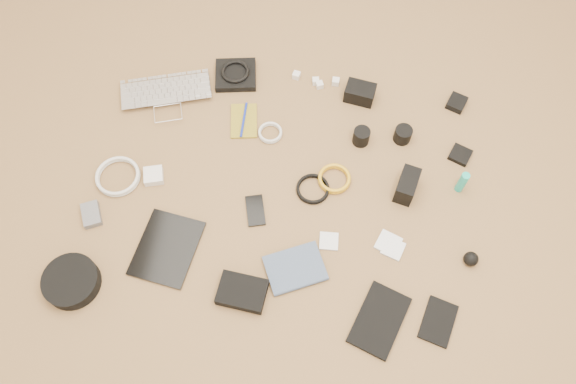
# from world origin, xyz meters

# --- Properties ---
(laptop) EXTENTS (0.40, 0.33, 0.03)m
(laptop) POSITION_xyz_m (-0.45, 0.30, 0.01)
(laptop) COLOR silver
(laptop) RESTS_ON ground
(headphone_pouch) EXTENTS (0.18, 0.17, 0.03)m
(headphone_pouch) POSITION_xyz_m (-0.21, 0.46, 0.01)
(headphone_pouch) COLOR black
(headphone_pouch) RESTS_ON ground
(headphones) EXTENTS (0.12, 0.12, 0.01)m
(headphones) POSITION_xyz_m (-0.21, 0.46, 0.04)
(headphones) COLOR black
(headphones) RESTS_ON headphone_pouch
(charger_a) EXTENTS (0.03, 0.03, 0.03)m
(charger_a) POSITION_xyz_m (0.03, 0.49, 0.01)
(charger_a) COLOR silver
(charger_a) RESTS_ON ground
(charger_b) EXTENTS (0.03, 0.03, 0.02)m
(charger_b) POSITION_xyz_m (0.13, 0.45, 0.01)
(charger_b) COLOR silver
(charger_b) RESTS_ON ground
(charger_c) EXTENTS (0.03, 0.03, 0.03)m
(charger_c) POSITION_xyz_m (0.19, 0.47, 0.01)
(charger_c) COLOR silver
(charger_c) RESTS_ON ground
(charger_d) EXTENTS (0.03, 0.03, 0.02)m
(charger_d) POSITION_xyz_m (0.11, 0.47, 0.01)
(charger_d) COLOR silver
(charger_d) RESTS_ON ground
(dslr_camera) EXTENTS (0.12, 0.10, 0.06)m
(dslr_camera) POSITION_xyz_m (0.28, 0.41, 0.03)
(dslr_camera) COLOR black
(dslr_camera) RESTS_ON ground
(lens_pouch) EXTENTS (0.09, 0.09, 0.03)m
(lens_pouch) POSITION_xyz_m (0.66, 0.42, 0.01)
(lens_pouch) COLOR black
(lens_pouch) RESTS_ON ground
(notebook_olive) EXTENTS (0.12, 0.17, 0.01)m
(notebook_olive) POSITION_xyz_m (-0.15, 0.25, 0.00)
(notebook_olive) COLOR olive
(notebook_olive) RESTS_ON ground
(pen_blue) EXTENTS (0.01, 0.15, 0.01)m
(pen_blue) POSITION_xyz_m (-0.15, 0.25, 0.01)
(pen_blue) COLOR #1528AB
(pen_blue) RESTS_ON notebook_olive
(cable_white_a) EXTENTS (0.11, 0.11, 0.01)m
(cable_white_a) POSITION_xyz_m (-0.04, 0.21, 0.01)
(cable_white_a) COLOR silver
(cable_white_a) RESTS_ON ground
(lens_a) EXTENTS (0.07, 0.07, 0.07)m
(lens_a) POSITION_xyz_m (0.30, 0.22, 0.03)
(lens_a) COLOR black
(lens_a) RESTS_ON ground
(lens_b) EXTENTS (0.08, 0.08, 0.06)m
(lens_b) POSITION_xyz_m (0.45, 0.24, 0.03)
(lens_b) COLOR black
(lens_b) RESTS_ON ground
(card_reader) EXTENTS (0.09, 0.09, 0.02)m
(card_reader) POSITION_xyz_m (0.67, 0.19, 0.01)
(card_reader) COLOR black
(card_reader) RESTS_ON ground
(power_brick) EXTENTS (0.08, 0.08, 0.03)m
(power_brick) POSITION_xyz_m (-0.43, -0.02, 0.01)
(power_brick) COLOR silver
(power_brick) RESTS_ON ground
(cable_white_b) EXTENTS (0.19, 0.19, 0.01)m
(cable_white_b) POSITION_xyz_m (-0.56, -0.04, 0.01)
(cable_white_b) COLOR silver
(cable_white_b) RESTS_ON ground
(cable_black) EXTENTS (0.16, 0.16, 0.01)m
(cable_black) POSITION_xyz_m (0.14, -0.01, 0.01)
(cable_black) COLOR black
(cable_black) RESTS_ON ground
(cable_yellow) EXTENTS (0.13, 0.13, 0.01)m
(cable_yellow) POSITION_xyz_m (0.21, 0.04, 0.01)
(cable_yellow) COLOR gold
(cable_yellow) RESTS_ON ground
(flash) EXTENTS (0.09, 0.13, 0.09)m
(flash) POSITION_xyz_m (0.47, 0.02, 0.04)
(flash) COLOR black
(flash) RESTS_ON ground
(lens_cleaner) EXTENTS (0.03, 0.03, 0.10)m
(lens_cleaner) POSITION_xyz_m (0.66, 0.05, 0.05)
(lens_cleaner) COLOR #1AAF9B
(lens_cleaner) RESTS_ON ground
(battery_charger) EXTENTS (0.09, 0.11, 0.03)m
(battery_charger) POSITION_xyz_m (-0.61, -0.20, 0.01)
(battery_charger) COLOR #5B5B60
(battery_charger) RESTS_ON ground
(tablet) EXTENTS (0.23, 0.28, 0.01)m
(tablet) POSITION_xyz_m (-0.33, -0.29, 0.01)
(tablet) COLOR black
(tablet) RESTS_ON ground
(phone) EXTENTS (0.09, 0.13, 0.01)m
(phone) POSITION_xyz_m (-0.05, -0.11, 0.00)
(phone) COLOR black
(phone) RESTS_ON ground
(filter_case_left) EXTENTS (0.07, 0.07, 0.01)m
(filter_case_left) POSITION_xyz_m (0.21, -0.20, 0.00)
(filter_case_left) COLOR silver
(filter_case_left) RESTS_ON ground
(filter_case_mid) EXTENTS (0.10, 0.10, 0.01)m
(filter_case_mid) POSITION_xyz_m (0.42, -0.19, 0.01)
(filter_case_mid) COLOR silver
(filter_case_mid) RESTS_ON ground
(filter_case_right) EXTENTS (0.09, 0.09, 0.01)m
(filter_case_right) POSITION_xyz_m (0.43, -0.20, 0.00)
(filter_case_right) COLOR silver
(filter_case_right) RESTS_ON ground
(air_blower) EXTENTS (0.06, 0.06, 0.05)m
(air_blower) POSITION_xyz_m (0.69, -0.22, 0.02)
(air_blower) COLOR black
(air_blower) RESTS_ON ground
(headphone_case) EXTENTS (0.22, 0.22, 0.05)m
(headphone_case) POSITION_xyz_m (-0.61, -0.44, 0.03)
(headphone_case) COLOR black
(headphone_case) RESTS_ON ground
(drive_case) EXTENTS (0.17, 0.13, 0.04)m
(drive_case) POSITION_xyz_m (-0.05, -0.41, 0.02)
(drive_case) COLOR black
(drive_case) RESTS_ON ground
(paperback) EXTENTS (0.23, 0.21, 0.02)m
(paperback) POSITION_xyz_m (0.14, -0.38, 0.01)
(paperback) COLOR #3F4F6B
(paperback) RESTS_ON ground
(notebook_black_a) EXTENTS (0.21, 0.25, 0.02)m
(notebook_black_a) POSITION_xyz_m (0.40, -0.45, 0.01)
(notebook_black_a) COLOR black
(notebook_black_a) RESTS_ON ground
(notebook_black_b) EXTENTS (0.13, 0.17, 0.01)m
(notebook_black_b) POSITION_xyz_m (0.58, -0.44, 0.01)
(notebook_black_b) COLOR black
(notebook_black_b) RESTS_ON ground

